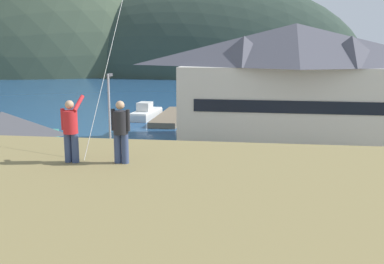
% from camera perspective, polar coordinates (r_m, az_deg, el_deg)
% --- Properties ---
extents(ground_plane, '(600.00, 600.00, 0.00)m').
position_cam_1_polar(ground_plane, '(24.57, -6.12, -11.73)').
color(ground_plane, '#66604C').
extents(parking_lot_pad, '(40.00, 20.00, 0.10)m').
position_cam_1_polar(parking_lot_pad, '(29.11, -3.72, -7.92)').
color(parking_lot_pad, gray).
rests_on(parking_lot_pad, ground).
extents(bay_water, '(360.00, 84.00, 0.03)m').
position_cam_1_polar(bay_water, '(82.70, 4.00, 4.34)').
color(bay_water, navy).
rests_on(bay_water, ground).
extents(far_hill_east_peak, '(95.29, 45.14, 57.61)m').
position_cam_1_polar(far_hill_east_peak, '(144.63, 2.25, 7.16)').
color(far_hill_east_peak, '#2D3D33').
rests_on(far_hill_east_peak, ground).
extents(harbor_lodge, '(22.60, 10.00, 11.36)m').
position_cam_1_polar(harbor_lodge, '(44.51, 12.68, 6.27)').
color(harbor_lodge, beige).
rests_on(harbor_lodge, ground).
extents(storage_shed_near_lot, '(7.41, 5.75, 4.71)m').
position_cam_1_polar(storage_shed_near_lot, '(35.68, -22.45, -1.22)').
color(storage_shed_near_lot, '#338475').
rests_on(storage_shed_near_lot, ground).
extents(storage_shed_waterside, '(5.05, 5.56, 4.37)m').
position_cam_1_polar(storage_shed_waterside, '(47.51, 4.01, 2.22)').
color(storage_shed_waterside, '#756B5B').
rests_on(storage_shed_waterside, ground).
extents(wharf_dock, '(3.20, 13.73, 0.70)m').
position_cam_1_polar(wharf_dock, '(58.22, -2.51, 1.92)').
color(wharf_dock, '#70604C').
rests_on(wharf_dock, ground).
extents(moored_boat_wharfside, '(2.87, 7.28, 2.16)m').
position_cam_1_polar(moored_boat_wharfside, '(59.21, -5.78, 2.39)').
color(moored_boat_wharfside, silver).
rests_on(moored_boat_wharfside, ground).
extents(parked_car_corner_spot, '(4.33, 2.31, 1.82)m').
position_cam_1_polar(parked_car_corner_spot, '(32.17, -15.46, -4.57)').
color(parked_car_corner_spot, red).
rests_on(parked_car_corner_spot, parking_lot_pad).
extents(parked_car_back_row_right, '(4.26, 2.17, 1.82)m').
position_cam_1_polar(parked_car_back_row_right, '(28.65, 8.00, -6.18)').
color(parked_car_back_row_right, slate).
rests_on(parked_car_back_row_right, parking_lot_pad).
extents(parked_car_front_row_silver, '(4.21, 2.08, 1.82)m').
position_cam_1_polar(parked_car_front_row_silver, '(23.93, -3.50, -9.57)').
color(parked_car_front_row_silver, '#B28923').
rests_on(parked_car_front_row_silver, parking_lot_pad).
extents(parked_car_mid_row_far, '(4.32, 2.31, 1.82)m').
position_cam_1_polar(parked_car_mid_row_far, '(25.83, -16.89, -8.48)').
color(parked_car_mid_row_far, red).
rests_on(parked_car_mid_row_far, parking_lot_pad).
extents(parked_car_mid_row_center, '(4.34, 2.33, 1.82)m').
position_cam_1_polar(parked_car_mid_row_center, '(31.02, -7.27, -4.83)').
color(parked_car_mid_row_center, silver).
rests_on(parked_car_mid_row_center, parking_lot_pad).
extents(parking_light_pole, '(0.24, 0.78, 7.20)m').
position_cam_1_polar(parking_light_pole, '(34.65, -10.26, 2.12)').
color(parking_light_pole, '#ADADB2').
rests_on(parking_light_pole, parking_lot_pad).
extents(person_kite_flyer, '(0.56, 0.64, 1.86)m').
position_cam_1_polar(person_kite_flyer, '(13.01, -14.94, 0.40)').
color(person_kite_flyer, '#384770').
rests_on(person_kite_flyer, grassy_hill_foreground).
extents(person_companion, '(0.55, 0.40, 1.74)m').
position_cam_1_polar(person_companion, '(12.63, -8.90, 0.26)').
color(person_companion, '#384770').
rests_on(person_companion, grassy_hill_foreground).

